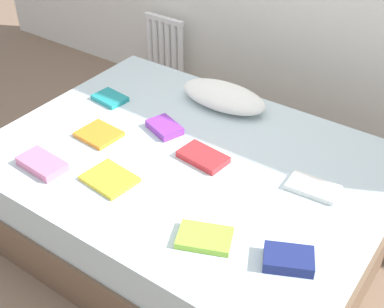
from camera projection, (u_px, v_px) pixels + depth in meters
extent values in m
plane|color=#7F6651|center=(187.00, 226.00, 2.89)|extent=(8.00, 8.00, 0.00)
cube|color=brown|center=(187.00, 208.00, 2.81)|extent=(2.00, 1.50, 0.28)
cube|color=silver|center=(186.00, 172.00, 2.66)|extent=(1.96, 1.46, 0.22)
cylinder|color=white|center=(150.00, 42.00, 4.03)|extent=(0.04, 0.04, 0.48)
cylinder|color=white|center=(156.00, 44.00, 4.00)|extent=(0.04, 0.04, 0.48)
cylinder|color=white|center=(162.00, 46.00, 3.97)|extent=(0.04, 0.04, 0.48)
cylinder|color=white|center=(168.00, 48.00, 3.94)|extent=(0.04, 0.04, 0.48)
cylinder|color=white|center=(174.00, 50.00, 3.91)|extent=(0.04, 0.04, 0.48)
cylinder|color=white|center=(181.00, 52.00, 3.89)|extent=(0.04, 0.04, 0.48)
cube|color=white|center=(164.00, 19.00, 3.82)|extent=(0.35, 0.04, 0.04)
cube|color=white|center=(166.00, 73.00, 4.09)|extent=(0.35, 0.04, 0.04)
ellipsoid|color=white|center=(223.00, 96.00, 2.95)|extent=(0.54, 0.27, 0.12)
cube|color=teal|center=(110.00, 98.00, 3.03)|extent=(0.20, 0.16, 0.03)
cube|color=white|center=(313.00, 188.00, 2.37)|extent=(0.25, 0.15, 0.03)
cube|color=pink|center=(42.00, 164.00, 2.50)|extent=(0.25, 0.15, 0.04)
cube|color=red|center=(203.00, 157.00, 2.56)|extent=(0.26, 0.17, 0.03)
cube|color=orange|center=(99.00, 134.00, 2.73)|extent=(0.22, 0.20, 0.02)
cube|color=#8CC638|center=(205.00, 238.00, 2.11)|extent=(0.27, 0.23, 0.03)
cube|color=yellow|center=(110.00, 179.00, 2.43)|extent=(0.26, 0.21, 0.02)
cube|color=purple|center=(165.00, 127.00, 2.76)|extent=(0.23, 0.19, 0.04)
cube|color=navy|center=(288.00, 259.00, 2.00)|extent=(0.23, 0.20, 0.05)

